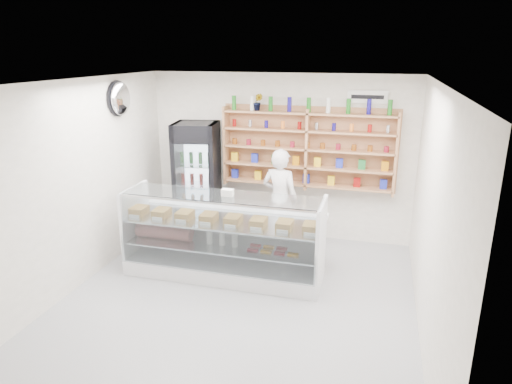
% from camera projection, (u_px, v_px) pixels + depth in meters
% --- Properties ---
extents(room, '(5.00, 5.00, 5.00)m').
position_uv_depth(room, '(234.00, 201.00, 5.50)').
color(room, '#99999D').
rests_on(room, ground).
extents(display_counter, '(2.84, 0.85, 1.24)m').
position_uv_depth(display_counter, '(224.00, 253.00, 6.60)').
color(display_counter, white).
rests_on(display_counter, floor).
extents(shop_worker, '(0.68, 0.52, 1.67)m').
position_uv_depth(shop_worker, '(280.00, 199.00, 7.37)').
color(shop_worker, silver).
rests_on(shop_worker, floor).
extents(drinks_cooler, '(0.82, 0.80, 1.99)m').
position_uv_depth(drinks_cooler, '(197.00, 180.00, 7.88)').
color(drinks_cooler, black).
rests_on(drinks_cooler, floor).
extents(wall_shelving, '(2.84, 0.28, 1.33)m').
position_uv_depth(wall_shelving, '(307.00, 149.00, 7.48)').
color(wall_shelving, '#A77A4F').
rests_on(wall_shelving, back_wall).
extents(potted_plant, '(0.16, 0.13, 0.28)m').
position_uv_depth(potted_plant, '(258.00, 102.00, 7.47)').
color(potted_plant, '#1E6626').
rests_on(potted_plant, wall_shelving).
extents(security_mirror, '(0.15, 0.50, 0.50)m').
position_uv_depth(security_mirror, '(121.00, 99.00, 6.85)').
color(security_mirror, silver).
rests_on(security_mirror, left_wall).
extents(wall_sign, '(0.62, 0.03, 0.20)m').
position_uv_depth(wall_sign, '(368.00, 97.00, 7.11)').
color(wall_sign, white).
rests_on(wall_sign, back_wall).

